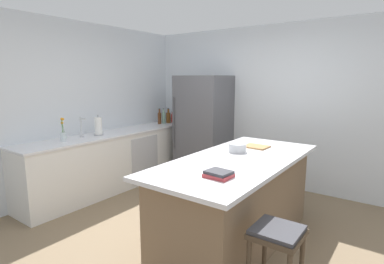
% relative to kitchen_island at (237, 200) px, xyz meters
% --- Properties ---
extents(ground_plane, '(7.20, 7.20, 0.00)m').
position_rel_kitchen_island_xyz_m(ground_plane, '(-0.31, -0.21, -0.47)').
color(ground_plane, '#7A664C').
extents(wall_rear, '(6.00, 0.10, 2.60)m').
position_rel_kitchen_island_xyz_m(wall_rear, '(-0.31, 2.04, 0.83)').
color(wall_rear, silver).
rests_on(wall_rear, ground_plane).
extents(wall_left, '(0.10, 6.00, 2.60)m').
position_rel_kitchen_island_xyz_m(wall_left, '(-2.76, -0.21, 0.83)').
color(wall_left, silver).
rests_on(wall_left, ground_plane).
extents(counter_run_left, '(0.63, 3.10, 0.91)m').
position_rel_kitchen_island_xyz_m(counter_run_left, '(-2.41, 0.36, -0.02)').
color(counter_run_left, silver).
rests_on(counter_run_left, ground_plane).
extents(kitchen_island, '(1.00, 2.24, 0.93)m').
position_rel_kitchen_island_xyz_m(kitchen_island, '(0.00, 0.00, 0.00)').
color(kitchen_island, '#7A6047').
rests_on(kitchen_island, ground_plane).
extents(refrigerator, '(0.83, 0.74, 1.80)m').
position_rel_kitchen_island_xyz_m(refrigerator, '(-1.54, 1.64, 0.43)').
color(refrigerator, '#56565B').
rests_on(refrigerator, ground_plane).
extents(bar_stool, '(0.36, 0.36, 0.67)m').
position_rel_kitchen_island_xyz_m(bar_stool, '(0.70, -0.71, 0.07)').
color(bar_stool, '#473828').
rests_on(bar_stool, ground_plane).
extents(sink_faucet, '(0.15, 0.05, 0.30)m').
position_rel_kitchen_island_xyz_m(sink_faucet, '(-2.46, -0.18, 0.59)').
color(sink_faucet, silver).
rests_on(sink_faucet, counter_run_left).
extents(flower_vase, '(0.08, 0.08, 0.33)m').
position_rel_kitchen_island_xyz_m(flower_vase, '(-2.42, -0.50, 0.53)').
color(flower_vase, silver).
rests_on(flower_vase, counter_run_left).
extents(paper_towel_roll, '(0.14, 0.14, 0.31)m').
position_rel_kitchen_island_xyz_m(paper_towel_roll, '(-2.41, 0.08, 0.57)').
color(paper_towel_roll, gray).
rests_on(paper_towel_roll, counter_run_left).
extents(hot_sauce_bottle, '(0.05, 0.05, 0.21)m').
position_rel_kitchen_island_xyz_m(hot_sauce_bottle, '(-2.38, 1.80, 0.52)').
color(hot_sauce_bottle, red).
rests_on(hot_sauce_bottle, counter_run_left).
extents(whiskey_bottle, '(0.09, 0.09, 0.28)m').
position_rel_kitchen_island_xyz_m(whiskey_bottle, '(-2.41, 1.70, 0.54)').
color(whiskey_bottle, brown).
rests_on(whiskey_bottle, counter_run_left).
extents(gin_bottle, '(0.07, 0.07, 0.29)m').
position_rel_kitchen_island_xyz_m(gin_bottle, '(-2.45, 1.61, 0.54)').
color(gin_bottle, '#8CB79E').
rests_on(gin_bottle, counter_run_left).
extents(syrup_bottle, '(0.07, 0.07, 0.29)m').
position_rel_kitchen_island_xyz_m(syrup_bottle, '(-2.45, 1.50, 0.55)').
color(syrup_bottle, '#5B3319').
rests_on(syrup_bottle, counter_run_left).
extents(cookbook_stack, '(0.22, 0.19, 0.06)m').
position_rel_kitchen_island_xyz_m(cookbook_stack, '(0.15, -0.65, 0.49)').
color(cookbook_stack, '#A83338').
rests_on(cookbook_stack, kitchen_island).
extents(mixing_bowl, '(0.20, 0.20, 0.10)m').
position_rel_kitchen_island_xyz_m(mixing_bowl, '(-0.14, 0.24, 0.51)').
color(mixing_bowl, '#B2B5BA').
rests_on(mixing_bowl, kitchen_island).
extents(cutting_board, '(0.29, 0.24, 0.02)m').
position_rel_kitchen_island_xyz_m(cutting_board, '(-0.07, 0.59, 0.47)').
color(cutting_board, '#9E7042').
rests_on(cutting_board, kitchen_island).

